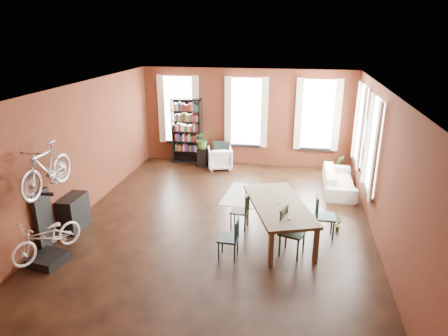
% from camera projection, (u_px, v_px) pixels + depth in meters
% --- Properties ---
extents(room, '(9.00, 9.04, 3.22)m').
position_uv_depth(room, '(236.00, 130.00, 9.41)').
color(room, black).
rests_on(room, ground).
extents(dining_table, '(1.82, 2.62, 0.82)m').
position_uv_depth(dining_table, '(278.00, 220.00, 8.80)').
color(dining_table, brown).
rests_on(dining_table, ground).
extents(dining_chair_a, '(0.41, 0.41, 0.87)m').
position_uv_depth(dining_chair_a, '(228.00, 238.00, 8.00)').
color(dining_chair_a, '#1A373A').
rests_on(dining_chair_a, ground).
extents(dining_chair_b, '(0.44, 0.44, 0.87)m').
position_uv_depth(dining_chair_b, '(240.00, 211.00, 9.20)').
color(dining_chair_b, black).
rests_on(dining_chair_b, ground).
extents(dining_chair_c, '(0.59, 0.59, 1.02)m').
position_uv_depth(dining_chair_c, '(292.00, 232.00, 8.08)').
color(dining_chair_c, black).
rests_on(dining_chair_c, ground).
extents(dining_chair_d, '(0.46, 0.46, 0.96)m').
position_uv_depth(dining_chair_d, '(325.00, 217.00, 8.81)').
color(dining_chair_d, '#173132').
rests_on(dining_chair_d, ground).
extents(bookshelf, '(1.00, 0.32, 2.20)m').
position_uv_depth(bookshelf, '(187.00, 131.00, 13.56)').
color(bookshelf, black).
rests_on(bookshelf, ground).
extents(white_armchair, '(0.93, 0.90, 0.79)m').
position_uv_depth(white_armchair, '(220.00, 157.00, 13.16)').
color(white_armchair, white).
rests_on(white_armchair, ground).
extents(cream_sofa, '(0.61, 2.08, 0.81)m').
position_uv_depth(cream_sofa, '(340.00, 177.00, 11.36)').
color(cream_sofa, beige).
rests_on(cream_sofa, ground).
extents(striped_rug, '(1.18, 1.74, 0.01)m').
position_uv_depth(striped_rug, '(244.00, 195.00, 11.15)').
color(striped_rug, black).
rests_on(striped_rug, ground).
extents(bike_trainer, '(0.71, 0.71, 0.18)m').
position_uv_depth(bike_trainer, '(48.00, 259.00, 7.90)').
color(bike_trainer, black).
rests_on(bike_trainer, ground).
extents(bike_wall_rack, '(0.16, 0.60, 1.30)m').
position_uv_depth(bike_wall_rack, '(44.00, 220.00, 8.29)').
color(bike_wall_rack, black).
rests_on(bike_wall_rack, ground).
extents(console_table, '(0.40, 0.80, 0.80)m').
position_uv_depth(console_table, '(74.00, 213.00, 9.19)').
color(console_table, black).
rests_on(console_table, ground).
extents(plant_stand, '(0.32, 0.32, 0.61)m').
position_uv_depth(plant_stand, '(203.00, 157.00, 13.39)').
color(plant_stand, black).
rests_on(plant_stand, ground).
extents(plant_by_sofa, '(0.49, 0.73, 0.30)m').
position_uv_depth(plant_by_sofa, '(337.00, 171.00, 12.60)').
color(plant_by_sofa, '#2C5120').
rests_on(plant_by_sofa, ground).
extents(plant_small, '(0.42, 0.39, 0.14)m').
position_uv_depth(plant_small, '(337.00, 228.00, 9.19)').
color(plant_small, '#355E25').
rests_on(plant_small, ground).
extents(bicycle_floor, '(0.79, 0.93, 1.49)m').
position_uv_depth(bicycle_floor, '(44.00, 221.00, 7.65)').
color(bicycle_floor, silver).
rests_on(bicycle_floor, bike_trainer).
extents(bicycle_hung, '(0.47, 1.00, 1.66)m').
position_uv_depth(bicycle_hung, '(44.00, 152.00, 7.76)').
color(bicycle_hung, '#A5A8AD').
rests_on(bicycle_hung, bike_wall_rack).
extents(plant_on_stand, '(0.78, 0.81, 0.50)m').
position_uv_depth(plant_on_stand, '(202.00, 141.00, 13.22)').
color(plant_on_stand, '#3A5F26').
rests_on(plant_on_stand, plant_stand).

